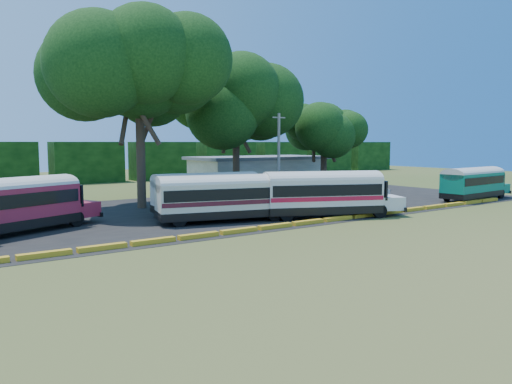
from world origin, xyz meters
TOP-DOWN VIEW (x-y plane):
  - ground at (0.00, 0.00)m, footprint 160.00×160.00m
  - asphalt_strip at (1.00, 12.00)m, footprint 64.00×24.00m
  - curb at (-0.00, 1.00)m, footprint 53.70×0.45m
  - terminal_building at (18.00, 30.00)m, footprint 19.00×9.00m
  - treeline_backdrop at (0.00, 48.00)m, footprint 130.00×4.00m
  - bus_red at (-16.64, 9.12)m, footprint 11.36×6.99m
  - bus_cream_west at (-3.15, 5.58)m, footprint 11.05×5.20m
  - bus_cream_east at (-1.92, 9.29)m, footprint 10.79×3.85m
  - bus_white_red at (4.77, 2.70)m, footprint 11.38×6.89m
  - bus_white_blue at (12.23, 8.65)m, footprint 9.50×4.53m
  - bus_teal at (25.47, 2.61)m, footprint 10.40×3.20m
  - tree_west at (-4.71, 16.55)m, footprint 12.73×12.73m
  - tree_center at (8.85, 21.69)m, footprint 11.15×11.15m
  - tree_east at (22.06, 21.32)m, footprint 8.27×8.27m
  - utility_pole at (9.64, 14.85)m, footprint 1.60×0.30m

SIDE VIEW (x-z plane):
  - ground at x=0.00m, z-range 0.00..0.00m
  - asphalt_strip at x=1.00m, z-range 0.00..0.02m
  - curb at x=0.00m, z-range 0.00..0.30m
  - bus_white_blue at x=12.23m, z-range 0.20..3.23m
  - bus_teal at x=25.47m, z-range 0.25..3.62m
  - bus_cream_east at x=-1.92m, z-range 0.23..3.70m
  - bus_cream_west at x=-3.15m, z-range 0.23..3.76m
  - terminal_building at x=18.00m, z-range 0.03..4.03m
  - bus_white_red at x=4.77m, z-range 0.24..3.92m
  - bus_red at x=-16.64m, z-range 0.27..3.95m
  - treeline_backdrop at x=0.00m, z-range 0.00..6.00m
  - utility_pole at x=9.64m, z-range 0.11..9.01m
  - tree_east at x=22.06m, z-range 2.39..13.36m
  - tree_center at x=8.85m, z-range 3.22..17.92m
  - tree_west at x=-4.71m, z-range 3.94..21.23m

